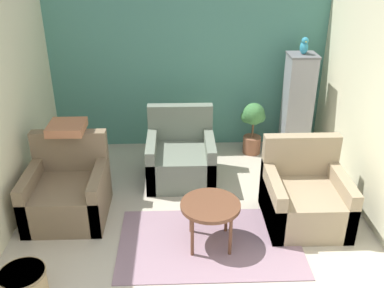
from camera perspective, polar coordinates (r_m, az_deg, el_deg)
The scene contains 13 objects.
wall_back_accent at distance 6.38m, azimuth -0.59°, elevation 10.38°, with size 4.12×0.06×2.49m.
wall_left at distance 5.00m, azimuth -24.02°, elevation 3.50°, with size 0.06×3.64×2.49m.
wall_right at distance 5.12m, azimuth 23.44°, elevation 4.11°, with size 0.06×3.64×2.49m.
area_rug at distance 4.71m, azimuth 2.36°, elevation -12.99°, with size 1.94×1.20×0.01m.
coffee_table at distance 4.45m, azimuth 2.46°, elevation -8.53°, with size 0.62×0.62×0.50m.
armchair_left at distance 5.18m, azimuth -16.21°, elevation -6.29°, with size 0.88×0.88×0.93m.
armchair_right at distance 5.04m, azimuth 14.75°, elevation -7.02°, with size 0.88×0.88×0.93m.
armchair_middle at distance 5.72m, azimuth -1.51°, elevation -1.90°, with size 0.88×0.88×0.93m.
birdcage at distance 6.34m, azimuth 13.80°, elevation 4.53°, with size 0.50×0.50×1.53m.
parrot at distance 6.08m, azimuth 14.72°, elevation 12.51°, with size 0.11×0.20×0.24m.
potted_plant at distance 6.37m, azimuth 8.13°, elevation 2.73°, with size 0.35×0.32×0.79m.
wicker_basket at distance 4.35m, azimuth -21.54°, elevation -16.80°, with size 0.43×0.43×0.26m.
throw_pillow at distance 5.15m, azimuth -16.36°, elevation 2.14°, with size 0.41×0.41×0.10m.
Camera 1 is at (-0.15, -2.47, 2.98)m, focal length 40.00 mm.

